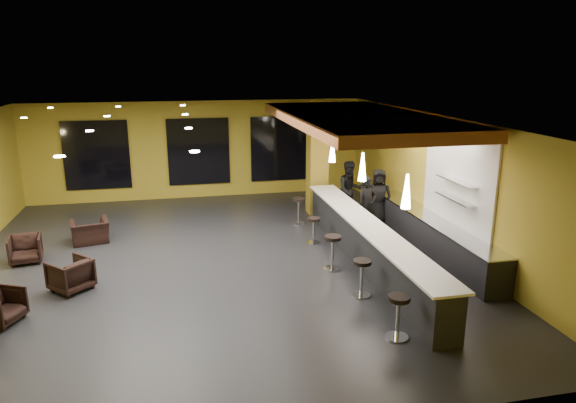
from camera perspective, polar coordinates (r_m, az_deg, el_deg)
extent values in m
cube|color=black|center=(13.12, -8.15, -6.76)|extent=(12.00, 13.00, 0.10)
cube|color=black|center=(12.24, -8.78, 9.06)|extent=(12.00, 13.00, 0.10)
cube|color=#A79025|center=(18.97, -9.91, 5.69)|extent=(12.00, 0.10, 3.50)
cube|color=#A79025|center=(6.44, -4.06, -13.43)|extent=(12.00, 0.10, 3.50)
cube|color=#A79025|center=(14.27, 16.55, 2.14)|extent=(0.10, 13.00, 3.50)
cube|color=#B06233|center=(14.07, 7.64, 9.12)|extent=(3.60, 8.00, 0.28)
cube|color=black|center=(19.05, -20.49, 4.84)|extent=(2.20, 0.06, 2.40)
cube|color=black|center=(18.87, -9.89, 5.49)|extent=(2.20, 0.06, 2.40)
cube|color=black|center=(19.23, -0.89, 5.89)|extent=(2.20, 0.06, 2.40)
cube|color=white|center=(13.33, 18.33, 2.20)|extent=(0.06, 3.20, 2.40)
cube|color=black|center=(12.76, 8.75, -4.79)|extent=(0.60, 8.00, 1.00)
cube|color=white|center=(12.59, 8.84, -2.54)|extent=(0.78, 8.10, 0.05)
cube|color=black|center=(14.02, 15.68, -3.64)|extent=(0.70, 6.00, 0.86)
cube|color=silver|center=(13.88, 15.81, -1.87)|extent=(0.72, 6.00, 0.03)
cube|color=silver|center=(13.19, 18.09, 0.29)|extent=(0.30, 1.50, 0.03)
cube|color=silver|center=(13.08, 18.26, 2.19)|extent=(0.30, 1.50, 0.03)
cube|color=olive|center=(16.65, 3.27, 4.57)|extent=(0.60, 0.60, 3.50)
cone|color=white|center=(10.46, 13.04, 1.11)|extent=(0.20, 0.20, 0.70)
cone|color=white|center=(12.71, 8.28, 3.83)|extent=(0.20, 0.20, 0.70)
cone|color=white|center=(15.03, 4.95, 5.70)|extent=(0.20, 0.20, 0.70)
imported|color=black|center=(14.93, 8.75, -0.41)|extent=(0.70, 0.55, 1.69)
imported|color=black|center=(16.21, 6.92, 1.23)|extent=(0.96, 0.78, 1.86)
imported|color=black|center=(15.80, 10.00, 0.48)|extent=(0.98, 0.79, 1.73)
imported|color=black|center=(11.39, -29.34, -10.15)|extent=(0.95, 0.94, 0.66)
imported|color=black|center=(12.24, -23.02, -7.49)|extent=(1.09, 1.09, 0.71)
imported|color=black|center=(14.35, -27.15, -4.73)|extent=(0.85, 0.87, 0.69)
imported|color=black|center=(15.17, -21.15, -3.12)|extent=(1.15, 1.05, 0.64)
cylinder|color=silver|center=(9.82, 11.99, -14.51)|extent=(0.42, 0.42, 0.03)
cylinder|color=silver|center=(9.64, 12.11, -12.59)|extent=(0.07, 0.07, 0.73)
cylinder|color=black|center=(9.47, 12.25, -10.46)|extent=(0.40, 0.40, 0.08)
cylinder|color=silver|center=(11.27, 8.11, -10.23)|extent=(0.41, 0.41, 0.03)
cylinder|color=silver|center=(11.12, 8.18, -8.54)|extent=(0.07, 0.07, 0.72)
cylinder|color=black|center=(10.97, 8.25, -6.67)|extent=(0.39, 0.39, 0.08)
cylinder|color=silver|center=(12.53, 4.92, -7.41)|extent=(0.43, 0.43, 0.03)
cylinder|color=silver|center=(12.39, 4.96, -5.80)|extent=(0.07, 0.07, 0.75)
cylinder|color=black|center=(12.25, 5.00, -4.03)|extent=(0.41, 0.41, 0.09)
cylinder|color=silver|center=(14.21, 2.84, -4.59)|extent=(0.37, 0.37, 0.03)
cylinder|color=silver|center=(14.10, 2.86, -3.33)|extent=(0.06, 0.06, 0.65)
cylinder|color=black|center=(13.99, 2.88, -1.97)|extent=(0.35, 0.35, 0.07)
cylinder|color=silver|center=(15.83, 1.18, -2.46)|extent=(0.42, 0.42, 0.03)
cylinder|color=silver|center=(15.72, 1.19, -1.18)|extent=(0.07, 0.07, 0.73)
cylinder|color=black|center=(15.61, 1.20, 0.22)|extent=(0.40, 0.40, 0.08)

